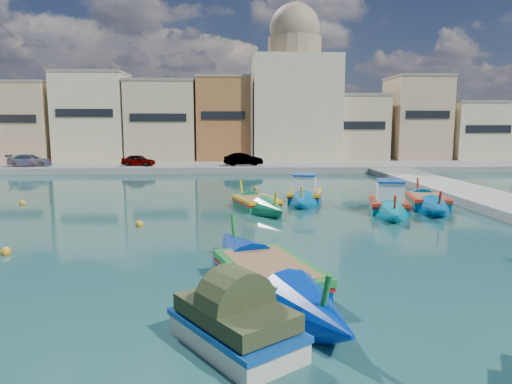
# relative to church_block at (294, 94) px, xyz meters

# --- Properties ---
(ground) EXTENTS (160.00, 160.00, 0.00)m
(ground) POSITION_rel_church_block_xyz_m (-10.00, -40.00, -8.41)
(ground) COLOR #153D40
(ground) RESTS_ON ground
(north_quay) EXTENTS (80.00, 8.00, 0.60)m
(north_quay) POSITION_rel_church_block_xyz_m (-10.00, -8.00, -8.11)
(north_quay) COLOR gray
(north_quay) RESTS_ON ground
(north_townhouses) EXTENTS (83.20, 7.87, 10.19)m
(north_townhouses) POSITION_rel_church_block_xyz_m (-3.32, -0.64, -3.41)
(north_townhouses) COLOR tan
(north_townhouses) RESTS_ON ground
(church_block) EXTENTS (10.00, 10.00, 19.10)m
(church_block) POSITION_rel_church_block_xyz_m (0.00, 0.00, 0.00)
(church_block) COLOR beige
(church_block) RESTS_ON ground
(parked_cars) EXTENTS (25.61, 2.15, 1.28)m
(parked_cars) POSITION_rel_church_block_xyz_m (-17.86, -9.50, -7.20)
(parked_cars) COLOR #4C1919
(parked_cars) RESTS_ON north_quay
(luzzu_turquoise_cabin) EXTENTS (3.73, 8.66, 2.72)m
(luzzu_turquoise_cabin) POSITION_rel_church_block_xyz_m (1.32, -31.91, -8.08)
(luzzu_turquoise_cabin) COLOR #0086A0
(luzzu_turquoise_cabin) RESTS_ON ground
(luzzu_blue_cabin) EXTENTS (3.46, 7.74, 2.66)m
(luzzu_blue_cabin) POSITION_rel_church_block_xyz_m (-2.75, -28.46, -8.08)
(luzzu_blue_cabin) COLOR #005DA1
(luzzu_blue_cabin) RESTS_ON ground
(luzzu_cyan_mid) EXTENTS (3.41, 8.29, 2.39)m
(luzzu_cyan_mid) POSITION_rel_church_block_xyz_m (3.92, -30.78, -8.16)
(luzzu_cyan_mid) COLOR #005BA5
(luzzu_cyan_mid) RESTS_ON ground
(luzzu_green) EXTENTS (4.10, 7.46, 2.29)m
(luzzu_green) POSITION_rel_church_block_xyz_m (-5.84, -31.01, -8.16)
(luzzu_green) COLOR #0B774B
(luzzu_green) RESTS_ON ground
(luzzu_blue_south) EXTENTS (4.85, 9.59, 2.71)m
(luzzu_blue_south) POSITION_rel_church_block_xyz_m (-6.04, -43.61, -8.13)
(luzzu_blue_south) COLOR #0029A3
(luzzu_blue_south) RESTS_ON ground
(tender_near) EXTENTS (3.06, 3.39, 1.48)m
(tender_near) POSITION_rel_church_block_xyz_m (-6.96, -47.03, -7.95)
(tender_near) COLOR beige
(tender_near) RESTS_ON ground
(mooring_buoys) EXTENTS (25.98, 22.77, 0.36)m
(mooring_buoys) POSITION_rel_church_block_xyz_m (-8.58, -35.34, -8.33)
(mooring_buoys) COLOR orange
(mooring_buoys) RESTS_ON ground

